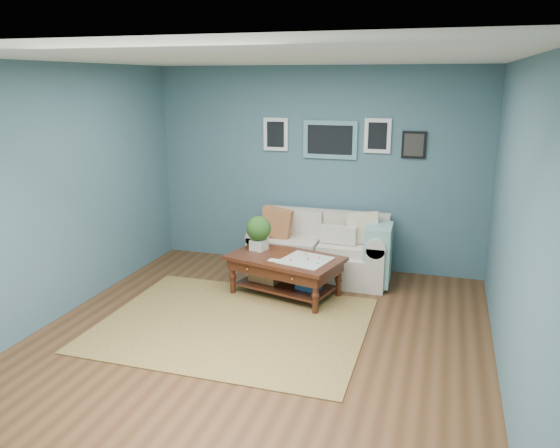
% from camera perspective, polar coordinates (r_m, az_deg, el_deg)
% --- Properties ---
extents(room_shell, '(5.00, 5.02, 2.70)m').
position_cam_1_polar(room_shell, '(5.11, -2.46, 1.72)').
color(room_shell, brown).
rests_on(room_shell, ground).
extents(area_rug, '(2.76, 2.21, 0.01)m').
position_cam_1_polar(area_rug, '(5.91, -4.88, -10.36)').
color(area_rug, brown).
rests_on(area_rug, ground).
extents(loveseat, '(1.81, 0.82, 0.93)m').
position_cam_1_polar(loveseat, '(7.13, 4.86, -2.67)').
color(loveseat, beige).
rests_on(loveseat, ground).
extents(coffee_table, '(1.45, 1.06, 0.91)m').
position_cam_1_polar(coffee_table, '(6.54, 0.07, -4.00)').
color(coffee_table, '#36160D').
rests_on(coffee_table, ground).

